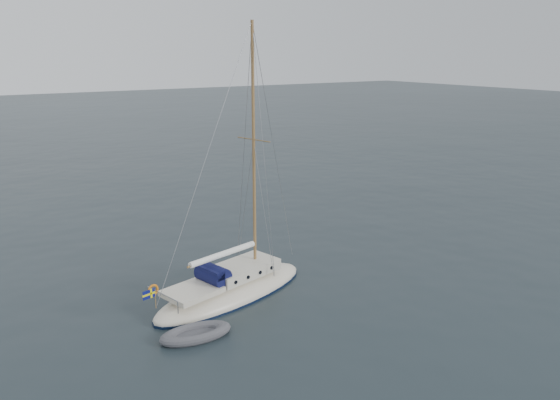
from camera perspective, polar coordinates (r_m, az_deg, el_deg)
ground at (r=28.22m, az=1.91°, el=-9.57°), size 300.00×300.00×0.00m
sailboat at (r=27.50m, az=-5.08°, el=-7.92°), size 9.74×2.92×13.87m
dinghy at (r=24.26m, az=-8.79°, el=-13.63°), size 3.15×1.42×0.45m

